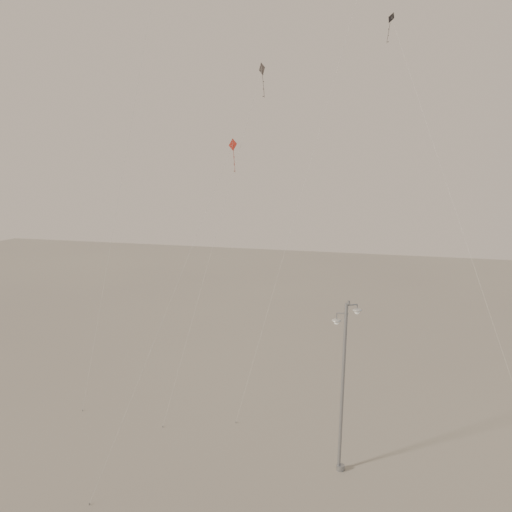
# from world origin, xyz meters

# --- Properties ---
(ground) EXTENTS (160.00, 160.00, 0.00)m
(ground) POSITION_xyz_m (0.00, 0.00, 0.00)
(ground) COLOR gray
(ground) RESTS_ON ground
(street_lamp) EXTENTS (1.52, 0.85, 9.39)m
(street_lamp) POSITION_xyz_m (6.00, 1.96, 5.01)
(street_lamp) COLOR #92959A
(street_lamp) RESTS_ON ground
(kite_0) EXTENTS (3.75, 8.40, 34.10)m
(kite_0) POSITION_xyz_m (-9.11, 10.97, 27.28)
(kite_0) COLOR maroon
(kite_0) RESTS_ON ground
(kite_1) EXTENTS (4.54, 7.89, 23.03)m
(kite_1) POSITION_xyz_m (-2.18, 9.67, 17.58)
(kite_1) COLOR #282221
(kite_1) RESTS_ON ground
(kite_3) EXTENTS (2.88, 14.49, 17.99)m
(kite_3) POSITION_xyz_m (-3.21, 6.32, 13.70)
(kite_3) COLOR maroon
(kite_3) RESTS_ON ground
(kite_4) EXTENTS (9.52, 11.67, 25.81)m
(kite_4) POSITION_xyz_m (9.62, 8.94, 18.29)
(kite_4) COLOR #282221
(kite_4) RESTS_ON ground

